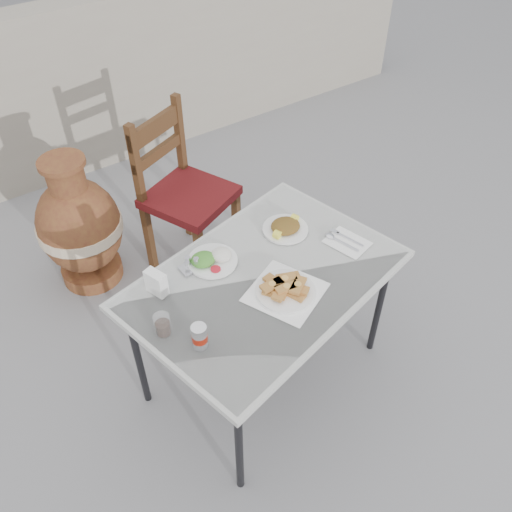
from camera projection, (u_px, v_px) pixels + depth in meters
ground at (277, 386)px, 2.80m from camera, size 80.00×80.00×0.00m
cafe_table at (265, 284)px, 2.40m from camera, size 1.34×1.05×0.72m
pide_plate at (286, 288)px, 2.28m from camera, size 0.38×0.38×0.06m
salad_rice_plate at (212, 259)px, 2.42m from camera, size 0.23×0.23×0.06m
salad_chopped_plate at (285, 227)px, 2.58m from camera, size 0.22×0.22×0.05m
soda_can at (200, 337)px, 2.06m from camera, size 0.06×0.06×0.11m
cola_glass at (163, 326)px, 2.11m from camera, size 0.07×0.07×0.09m
napkin_holder at (156, 283)px, 2.26m from camera, size 0.08×0.10×0.11m
condiment_caddy at (190, 265)px, 2.38m from camera, size 0.09×0.08×0.07m
cutlery_napkin at (344, 241)px, 2.53m from camera, size 0.19×0.22×0.01m
chair at (183, 192)px, 3.14m from camera, size 0.59×0.59×1.01m
terracotta_urn at (80, 227)px, 3.11m from camera, size 0.49×0.49×0.85m
back_wall at (76, 91)px, 3.88m from camera, size 6.00×0.25×1.20m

